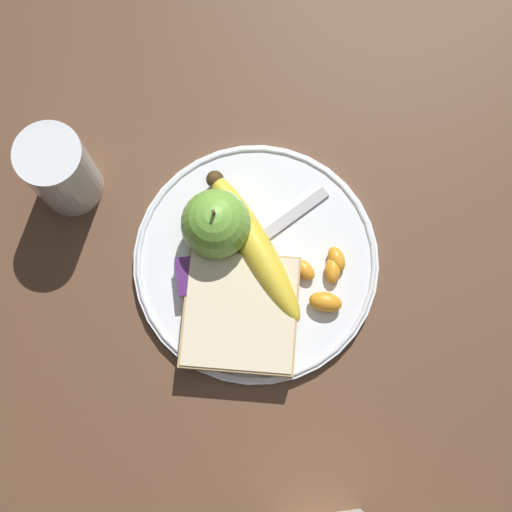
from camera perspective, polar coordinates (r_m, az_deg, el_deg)
name	(u,v)px	position (r m, az deg, el deg)	size (l,w,h in m)	color
ground_plane	(256,263)	(0.77, 0.00, -0.54)	(3.00, 3.00, 0.00)	brown
plate	(256,261)	(0.76, 0.00, -0.41)	(0.26, 0.26, 0.01)	silver
juice_glass	(61,172)	(0.77, -15.31, 6.50)	(0.07, 0.07, 0.10)	silver
apple	(216,224)	(0.73, -3.24, 2.58)	(0.07, 0.07, 0.08)	#72B23D
banana	(252,244)	(0.74, -0.29, 0.93)	(0.18, 0.10, 0.03)	yellow
bread_slice	(240,313)	(0.73, -1.25, -4.57)	(0.14, 0.14, 0.02)	tan
fork	(252,245)	(0.76, -0.36, 0.85)	(0.10, 0.16, 0.00)	#B2B2B7
jam_packet	(193,277)	(0.74, -5.04, -1.69)	(0.04, 0.03, 0.02)	silver
orange_segment_0	(305,270)	(0.75, 3.92, -1.10)	(0.03, 0.03, 0.01)	orange
orange_segment_1	(326,302)	(0.74, 5.58, -3.68)	(0.03, 0.04, 0.02)	orange
orange_segment_2	(333,270)	(0.75, 6.15, -1.15)	(0.03, 0.02, 0.02)	orange
orange_segment_3	(283,301)	(0.74, 2.17, -3.60)	(0.04, 0.02, 0.02)	orange
orange_segment_4	(337,259)	(0.75, 6.47, -0.24)	(0.03, 0.02, 0.02)	orange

